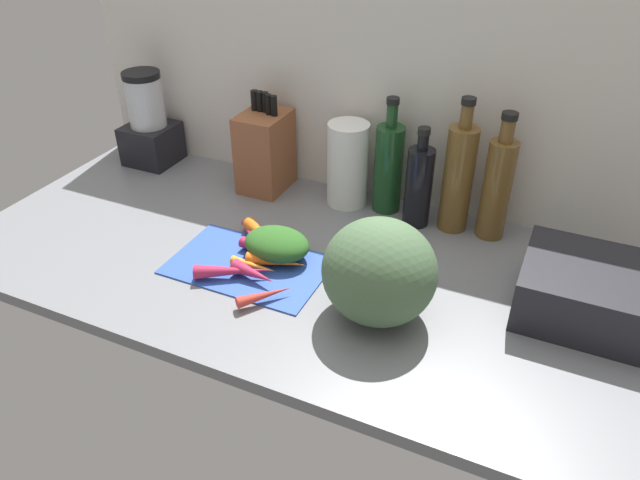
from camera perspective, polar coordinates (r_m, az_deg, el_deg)
name	(u,v)px	position (r cm, az deg, el deg)	size (l,w,h in cm)	color
ground_plane	(306,264)	(144.87, -1.30, -2.27)	(170.00, 80.00, 3.00)	slate
wall_back	(369,88)	(162.13, 4.67, 14.21)	(170.00, 3.00, 60.00)	silver
cutting_board	(248,265)	(142.24, -6.82, -2.35)	(36.64, 23.25, 0.80)	#2D51B7
carrot_0	(233,271)	(137.13, -8.25, -2.93)	(3.36, 3.36, 17.65)	#B2264C
carrot_1	(263,250)	(143.73, -5.45, -0.94)	(2.85, 2.85, 12.81)	#B2264C
carrot_2	(265,295)	(129.94, -5.27, -5.23)	(2.61, 2.61, 12.61)	red
carrot_3	(254,266)	(139.20, -6.33, -2.43)	(2.24, 2.24, 11.31)	orange
carrot_4	(254,274)	(135.69, -6.31, -3.19)	(3.41, 3.41, 11.16)	#B2264C
carrot_5	(264,237)	(147.92, -5.35, 0.31)	(3.52, 3.52, 15.31)	orange
carrot_6	(250,233)	(150.81, -6.66, 0.65)	(2.26, 2.26, 10.37)	#B2264C
carrot_7	(276,262)	(139.26, -4.21, -2.06)	(3.14, 3.14, 13.97)	orange
carrot_greens_pile	(277,244)	(142.03, -4.11, -0.38)	(16.04, 12.34, 6.79)	#2D6023
winter_squash	(379,272)	(121.42, 5.65, -3.02)	(23.58, 22.65, 22.31)	#4C6B47
knife_block	(265,150)	(170.63, -5.24, 8.47)	(12.00, 15.24, 27.77)	brown
blender_appliance	(149,124)	(192.37, -15.94, 10.51)	(14.51, 14.51, 28.38)	black
paper_towel_roll	(348,164)	(162.03, 2.65, 7.19)	(11.06, 11.06, 23.02)	white
bottle_0	(389,167)	(159.25, 6.53, 6.93)	(7.51, 7.51, 31.32)	#19421E
bottle_1	(419,185)	(154.30, 9.36, 5.13)	(6.88, 6.88, 26.57)	black
bottle_2	(458,177)	(152.78, 12.98, 5.85)	(7.53, 7.53, 34.75)	brown
bottle_3	(497,187)	(152.23, 16.47, 4.90)	(7.03, 7.03, 32.60)	brown
dish_rack	(590,292)	(136.07, 24.23, -4.54)	(27.78, 24.43, 11.71)	black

